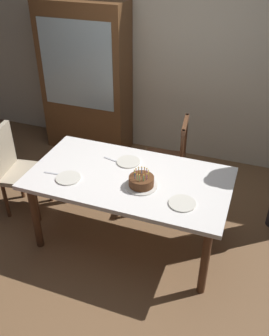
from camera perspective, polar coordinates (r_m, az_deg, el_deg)
The scene contains 12 objects.
ground at distance 3.73m, azimuth -0.73°, elevation -10.81°, with size 6.40×6.40×0.00m, color brown.
back_wall at distance 4.64m, azimuth 7.63°, elevation 16.83°, with size 6.40×0.10×2.60m, color beige.
dining_table at distance 3.30m, azimuth -0.82°, elevation -2.51°, with size 1.77×0.95×0.75m.
birthday_cake at distance 3.11m, azimuth 1.06°, elevation -2.15°, with size 0.28×0.28×0.16m.
plate_near_celebrant at distance 3.27m, azimuth -10.16°, elevation -1.52°, with size 0.22×0.22×0.01m, color silver.
plate_far_side at distance 3.44m, azimuth -0.94°, elevation 0.97°, with size 0.22×0.22×0.01m, color silver.
plate_near_guest at distance 2.97m, azimuth 7.35°, elevation -5.41°, with size 0.22×0.22×0.01m, color silver.
fork_near_celebrant at distance 3.36m, azimuth -12.38°, elevation -0.84°, with size 0.18×0.02×0.01m, color silver.
fork_far_side at distance 3.48m, azimuth -3.51°, elevation 1.27°, with size 0.18×0.02×0.01m, color silver.
chair_spindle_back at distance 4.02m, azimuth 4.92°, elevation 1.03°, with size 0.49×0.49×0.95m.
chair_upholstered at distance 3.98m, azimuth -17.90°, elevation 0.23°, with size 0.51×0.50×0.95m.
china_cabinet at distance 4.87m, azimuth -7.47°, elevation 13.34°, with size 1.10×0.45×1.90m.
Camera 1 is at (0.96, -2.49, 2.60)m, focal length 39.59 mm.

